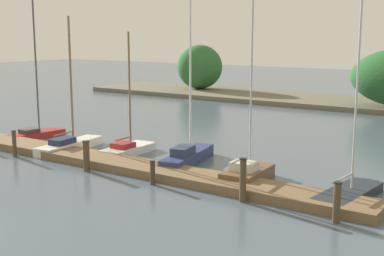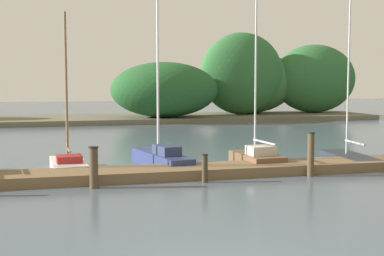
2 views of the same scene
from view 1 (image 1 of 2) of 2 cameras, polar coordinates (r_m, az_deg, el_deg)
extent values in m
cube|color=brown|center=(22.95, -6.61, -4.10)|extent=(21.39, 1.80, 0.35)
cube|color=#66604C|center=(45.42, 15.55, 2.72)|extent=(49.07, 8.00, 0.40)
ellipsoid|color=#2D6633|center=(52.60, 0.83, 6.67)|extent=(4.61, 4.29, 4.37)
cube|color=maroon|center=(30.94, -16.63, -0.73)|extent=(1.28, 3.29, 0.36)
cube|color=maroon|center=(31.75, -14.46, -0.39)|extent=(0.62, 0.85, 0.31)
cube|color=#3D3328|center=(30.68, -17.28, -0.30)|extent=(0.83, 1.03, 0.23)
cylinder|color=#4C4C51|center=(30.61, -16.62, 6.50)|extent=(0.10, 0.10, 7.42)
cube|color=silver|center=(27.25, -13.18, -1.94)|extent=(1.53, 4.15, 0.44)
cube|color=silver|center=(28.62, -10.80, -1.31)|extent=(0.69, 1.08, 0.37)
cube|color=#1E2847|center=(26.80, -13.92, -1.38)|extent=(0.92, 1.30, 0.28)
cylinder|color=#7F6647|center=(26.99, -13.05, 5.14)|extent=(0.11, 0.11, 6.26)
cylinder|color=#7F6647|center=(26.84, -13.74, -0.58)|extent=(0.26, 1.48, 0.08)
cube|color=white|center=(25.93, -6.98, -2.41)|extent=(1.39, 3.09, 0.39)
cube|color=white|center=(26.99, -5.20, -1.92)|extent=(0.71, 0.79, 0.33)
cube|color=maroon|center=(25.58, -7.52, -1.86)|extent=(0.96, 0.96, 0.25)
cylinder|color=#7F6647|center=(25.63, -6.81, 4.18)|extent=(0.10, 0.10, 5.55)
cylinder|color=#7F6647|center=(25.56, -7.46, -1.14)|extent=(0.15, 1.21, 0.08)
cube|color=navy|center=(23.77, -0.48, -3.29)|extent=(1.80, 4.28, 0.55)
cube|color=navy|center=(25.47, 1.19, -2.44)|extent=(0.73, 1.13, 0.47)
cube|color=#2D3856|center=(23.20, -0.99, -2.47)|extent=(0.96, 1.37, 0.36)
cylinder|color=silver|center=(23.43, -0.19, 7.09)|extent=(0.09, 0.09, 7.99)
cube|color=brown|center=(21.10, 6.05, -5.12)|extent=(1.50, 2.71, 0.53)
cube|color=brown|center=(22.15, 7.32, -4.48)|extent=(0.77, 0.71, 0.45)
cube|color=beige|center=(20.70, 5.70, -4.15)|extent=(1.04, 0.86, 0.35)
cylinder|color=#B7B7BC|center=(20.63, 6.46, 4.54)|extent=(0.08, 0.08, 6.55)
cylinder|color=#B7B7BC|center=(20.34, 5.35, -3.38)|extent=(0.22, 1.85, 0.08)
cube|color=#232833|center=(19.60, 16.62, -6.97)|extent=(1.55, 3.66, 0.36)
cube|color=#232833|center=(21.02, 18.40, -5.95)|extent=(0.75, 0.95, 0.30)
cylinder|color=#B7B7BC|center=(19.13, 17.49, 3.50)|extent=(0.08, 0.08, 6.77)
cylinder|color=#B7B7BC|center=(18.98, 16.14, -5.24)|extent=(0.25, 1.66, 0.09)
cylinder|color=#4C3D28|center=(26.50, -18.76, -1.66)|extent=(0.19, 0.19, 1.25)
cylinder|color=black|center=(26.38, -18.84, -0.29)|extent=(0.22, 0.22, 0.04)
cylinder|color=#4C3D28|center=(22.94, -11.42, -3.05)|extent=(0.28, 0.28, 1.28)
cylinder|color=black|center=(22.80, -11.48, -1.43)|extent=(0.32, 0.32, 0.04)
cylinder|color=#3D3323|center=(20.58, -4.31, -4.93)|extent=(0.20, 0.20, 0.92)
cylinder|color=black|center=(20.46, -4.32, -3.63)|extent=(0.23, 0.23, 0.04)
cylinder|color=#4C3D28|center=(18.46, 5.55, -5.73)|extent=(0.24, 0.24, 1.54)
cylinder|color=black|center=(18.26, 5.60, -3.35)|extent=(0.27, 0.27, 0.04)
cylinder|color=#4C3D28|center=(17.01, 15.49, -7.89)|extent=(0.24, 0.24, 1.29)
cylinder|color=black|center=(16.82, 15.59, -5.74)|extent=(0.27, 0.27, 0.04)
camera|label=2|loc=(17.54, -58.58, -2.67)|focal=49.23mm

